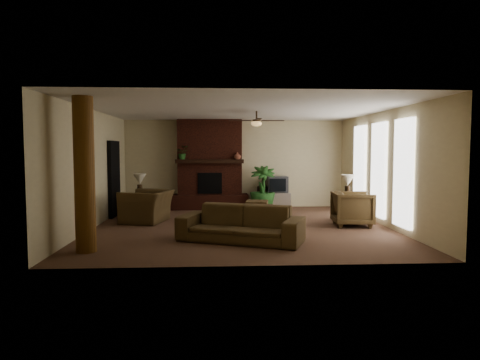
{
  "coord_description": "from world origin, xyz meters",
  "views": [
    {
      "loc": [
        -0.57,
        -10.08,
        1.85
      ],
      "look_at": [
        0.0,
        0.4,
        1.1
      ],
      "focal_mm": 31.56,
      "sensor_mm": 36.0,
      "label": 1
    }
  ],
  "objects": [
    {
      "name": "sofa",
      "position": [
        -0.1,
        -1.67,
        0.49
      ],
      "size": [
        2.58,
        1.61,
        0.97
      ],
      "primitive_type": "imported",
      "rotation": [
        0.0,
        0.0,
        -0.39
      ],
      "color": "#4D3B21",
      "rests_on": "ground"
    },
    {
      "name": "room_shell",
      "position": [
        0.0,
        0.0,
        1.4
      ],
      "size": [
        7.0,
        7.0,
        7.0
      ],
      "color": "brown",
      "rests_on": "ground"
    },
    {
      "name": "armchair_left",
      "position": [
        -2.37,
        0.77,
        0.54
      ],
      "size": [
        1.08,
        1.4,
        1.09
      ],
      "primitive_type": "imported",
      "rotation": [
        0.0,
        0.0,
        -1.81
      ],
      "color": "#4D3B21",
      "rests_on": "ground"
    },
    {
      "name": "tv_stand",
      "position": [
        1.31,
        3.15,
        0.25
      ],
      "size": [
        0.86,
        0.51,
        0.5
      ],
      "primitive_type": "cube",
      "rotation": [
        0.0,
        0.0,
        -0.01
      ],
      "color": "silver",
      "rests_on": "ground"
    },
    {
      "name": "doorway",
      "position": [
        -3.44,
        1.8,
        1.05
      ],
      "size": [
        0.1,
        1.0,
        2.1
      ],
      "primitive_type": "cube",
      "color": "black",
      "rests_on": "ground"
    },
    {
      "name": "book_b",
      "position": [
        0.51,
        0.36,
        0.58
      ],
      "size": [
        0.2,
        0.11,
        0.29
      ],
      "primitive_type": "imported",
      "rotation": [
        0.0,
        0.0,
        -0.41
      ],
      "color": "#999999",
      "rests_on": "coffee_table"
    },
    {
      "name": "ottoman",
      "position": [
        0.56,
        1.84,
        0.2
      ],
      "size": [
        0.7,
        0.7,
        0.4
      ],
      "primitive_type": "cube",
      "rotation": [
        0.0,
        0.0,
        -0.18
      ],
      "color": "#4D3B21",
      "rests_on": "ground"
    },
    {
      "name": "lamp_left",
      "position": [
        -2.7,
        1.59,
        1.0
      ],
      "size": [
        0.46,
        0.46,
        0.65
      ],
      "color": "#312215",
      "rests_on": "side_table_left"
    },
    {
      "name": "log_column",
      "position": [
        -2.95,
        -2.4,
        1.4
      ],
      "size": [
        0.36,
        0.36,
        2.8
      ],
      "primitive_type": "cylinder",
      "color": "brown",
      "rests_on": "ground"
    },
    {
      "name": "lamp_right",
      "position": [
        2.87,
        0.81,
        1.0
      ],
      "size": [
        0.41,
        0.41,
        0.65
      ],
      "color": "#312215",
      "rests_on": "side_table_right"
    },
    {
      "name": "windows",
      "position": [
        3.45,
        0.2,
        1.35
      ],
      "size": [
        0.08,
        3.65,
        2.35
      ],
      "color": "white",
      "rests_on": "ground"
    },
    {
      "name": "coffee_table",
      "position": [
        0.28,
        0.51,
        0.37
      ],
      "size": [
        1.2,
        0.7,
        0.43
      ],
      "color": "black",
      "rests_on": "ground"
    },
    {
      "name": "mantel_vase",
      "position": [
        0.06,
        2.92,
        1.67
      ],
      "size": [
        0.22,
        0.23,
        0.22
      ],
      "primitive_type": "imported",
      "rotation": [
        0.0,
        0.0,
        0.02
      ],
      "color": "brown",
      "rests_on": "fireplace"
    },
    {
      "name": "tv",
      "position": [
        1.31,
        3.14,
        0.76
      ],
      "size": [
        0.7,
        0.59,
        0.52
      ],
      "color": "#353538",
      "rests_on": "tv_stand"
    },
    {
      "name": "armchair_right",
      "position": [
        2.72,
        -0.06,
        0.46
      ],
      "size": [
        0.91,
        0.96,
        0.92
      ],
      "primitive_type": "imported",
      "rotation": [
        0.0,
        0.0,
        1.49
      ],
      "color": "#4D3B21",
      "rests_on": "ground"
    },
    {
      "name": "ceiling_fan",
      "position": [
        0.4,
        0.3,
        2.53
      ],
      "size": [
        1.35,
        1.35,
        0.37
      ],
      "color": "#312215",
      "rests_on": "ceiling"
    },
    {
      "name": "floor_plant",
      "position": [
        0.81,
        2.7,
        0.38
      ],
      "size": [
        0.83,
        1.4,
        0.77
      ],
      "primitive_type": "imported",
      "rotation": [
        0.0,
        0.0,
        -0.05
      ],
      "color": "#275522",
      "rests_on": "ground"
    },
    {
      "name": "fireplace",
      "position": [
        -0.8,
        3.22,
        1.16
      ],
      "size": [
        2.4,
        0.7,
        2.8
      ],
      "color": "#461C12",
      "rests_on": "ground"
    },
    {
      "name": "book_a",
      "position": [
        0.04,
        0.5,
        0.57
      ],
      "size": [
        0.21,
        0.12,
        0.29
      ],
      "primitive_type": "imported",
      "rotation": [
        0.0,
        0.0,
        0.45
      ],
      "color": "#999999",
      "rests_on": "coffee_table"
    },
    {
      "name": "mantel_plant",
      "position": [
        -1.63,
        3.02,
        1.72
      ],
      "size": [
        0.43,
        0.47,
        0.33
      ],
      "primitive_type": "imported",
      "rotation": [
        0.0,
        0.0,
        0.13
      ],
      "color": "#275522",
      "rests_on": "fireplace"
    },
    {
      "name": "side_table_left",
      "position": [
        -2.67,
        1.64,
        0.28
      ],
      "size": [
        0.65,
        0.65,
        0.55
      ],
      "primitive_type": "cube",
      "rotation": [
        0.0,
        0.0,
        0.39
      ],
      "color": "black",
      "rests_on": "ground"
    },
    {
      "name": "floor_vase",
      "position": [
        0.86,
        3.13,
        0.43
      ],
      "size": [
        0.34,
        0.34,
        0.77
      ],
      "color": "#2D2119",
      "rests_on": "ground"
    },
    {
      "name": "side_table_right",
      "position": [
        2.88,
        0.81,
        0.28
      ],
      "size": [
        0.54,
        0.54,
        0.55
      ],
      "primitive_type": "cube",
      "rotation": [
        0.0,
        0.0,
        -0.09
      ],
      "color": "black",
      "rests_on": "ground"
    }
  ]
}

